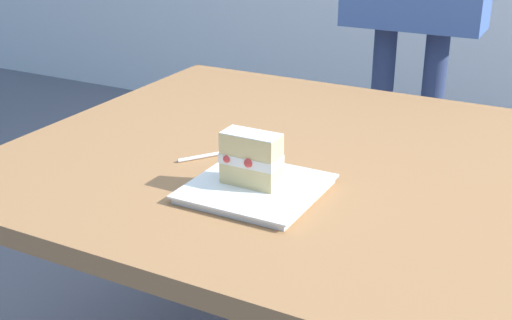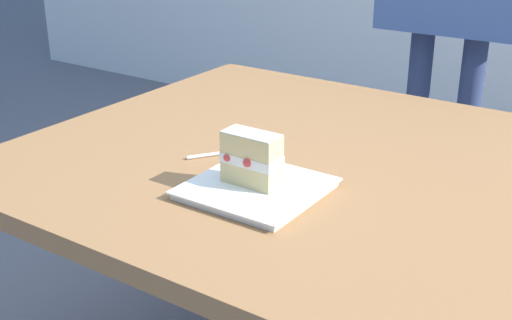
{
  "view_description": "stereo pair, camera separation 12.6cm",
  "coord_description": "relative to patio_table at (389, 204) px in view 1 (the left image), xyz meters",
  "views": [
    {
      "loc": [
        -0.35,
        1.25,
        1.24
      ],
      "look_at": [
        0.19,
        0.22,
        0.76
      ],
      "focal_mm": 47.83,
      "sensor_mm": 36.0,
      "label": 1
    },
    {
      "loc": [
        -0.46,
        1.18,
        1.24
      ],
      "look_at": [
        0.19,
        0.22,
        0.76
      ],
      "focal_mm": 47.83,
      "sensor_mm": 36.0,
      "label": 2
    }
  ],
  "objects": [
    {
      "name": "patio_table",
      "position": [
        0.0,
        0.0,
        0.0
      ],
      "size": [
        1.63,
        1.08,
        0.69
      ],
      "color": "olive",
      "rests_on": "ground"
    },
    {
      "name": "cake_slice",
      "position": [
        0.21,
        0.22,
        0.14
      ],
      "size": [
        0.11,
        0.06,
        0.1
      ],
      "color": "#E0C17A",
      "rests_on": "dessert_plate"
    },
    {
      "name": "dessert_fork",
      "position": [
        0.35,
        0.09,
        0.08
      ],
      "size": [
        0.11,
        0.15,
        0.01
      ],
      "color": "silver",
      "rests_on": "patio_table"
    },
    {
      "name": "dessert_plate",
      "position": [
        0.19,
        0.22,
        0.08
      ],
      "size": [
        0.24,
        0.24,
        0.02
      ],
      "color": "white",
      "rests_on": "patio_table"
    }
  ]
}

